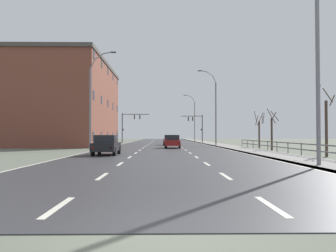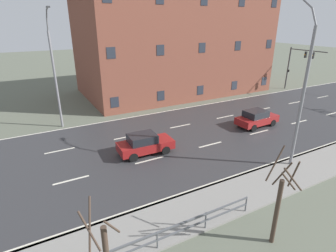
{
  "view_description": "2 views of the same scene",
  "coord_description": "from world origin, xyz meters",
  "views": [
    {
      "loc": [
        -0.07,
        -5.43,
        1.59
      ],
      "look_at": [
        0.82,
        46.37,
        2.93
      ],
      "focal_mm": 36.2,
      "sensor_mm": 36.0,
      "label": 1
    },
    {
      "loc": [
        18.03,
        27.36,
        9.42
      ],
      "look_at": [
        0.0,
        37.19,
        1.32
      ],
      "focal_mm": 29.03,
      "sensor_mm": 36.0,
      "label": 2
    }
  ],
  "objects": [
    {
      "name": "car_near_right",
      "position": [
        1.05,
        46.07,
        0.8
      ],
      "size": [
        1.95,
        4.16,
        1.57
      ],
      "rotation": [
        0.0,
        0.0,
        0.04
      ],
      "color": "maroon",
      "rests_on": "ground"
    },
    {
      "name": "brick_building",
      "position": [
        -15.01,
        46.21,
        6.23
      ],
      "size": [
        13.56,
        24.39,
        12.44
      ],
      "color": "brown",
      "rests_on": "ground"
    },
    {
      "name": "street_lamp_midground",
      "position": [
        7.43,
        42.67,
        5.29
      ],
      "size": [
        2.67,
        0.24,
        10.85
      ],
      "color": "slate",
      "rests_on": "ground"
    },
    {
      "name": "road_asphalt_strip",
      "position": [
        0.0,
        60.0,
        0.01
      ],
      "size": [
        14.0,
        120.0,
        0.03
      ],
      "color": "#303033",
      "rests_on": "ground"
    },
    {
      "name": "car_distant",
      "position": [
        1.17,
        34.59,
        0.8
      ],
      "size": [
        1.96,
        4.16,
        1.57
      ],
      "rotation": [
        0.0,
        0.0,
        -0.04
      ],
      "color": "maroon",
      "rests_on": "ground"
    },
    {
      "name": "bare_tree_far",
      "position": [
        11.92,
        36.08,
        2.06
      ],
      "size": [
        1.16,
        1.24,
        4.56
      ],
      "color": "#423328",
      "rests_on": "ground"
    },
    {
      "name": "street_lamp_left_bank",
      "position": [
        -7.4,
        30.01,
        5.04
      ],
      "size": [
        2.77,
        0.24,
        10.36
      ],
      "color": "slate",
      "rests_on": "ground"
    },
    {
      "name": "ground_plane",
      "position": [
        0.0,
        48.0,
        -0.06
      ],
      "size": [
        160.0,
        160.0,
        0.12
      ],
      "color": "#5B6051"
    },
    {
      "name": "traffic_signal_left",
      "position": [
        -6.55,
        60.9,
        4.06
      ],
      "size": [
        5.39,
        0.36,
        5.86
      ],
      "color": "#38383A",
      "rests_on": "ground"
    }
  ]
}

